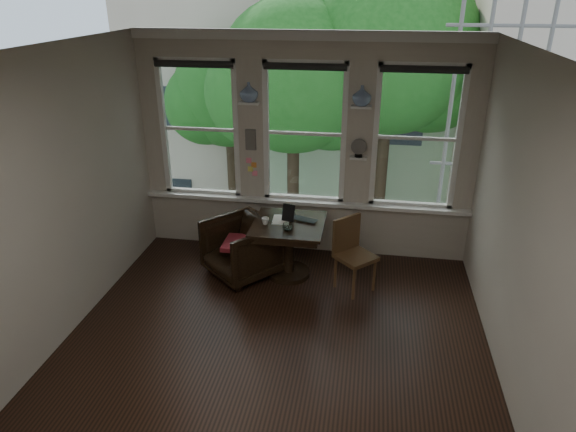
% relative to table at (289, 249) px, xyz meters
% --- Properties ---
extents(ground, '(4.50, 4.50, 0.00)m').
position_rel_table_xyz_m(ground, '(0.09, -1.43, -0.38)').
color(ground, black).
rests_on(ground, ground).
extents(ceiling, '(4.50, 4.50, 0.00)m').
position_rel_table_xyz_m(ceiling, '(0.09, -1.43, 2.62)').
color(ceiling, silver).
rests_on(ceiling, ground).
extents(wall_back, '(4.50, 0.00, 4.50)m').
position_rel_table_xyz_m(wall_back, '(0.09, 0.82, 1.12)').
color(wall_back, beige).
rests_on(wall_back, ground).
extents(wall_front, '(4.50, 0.00, 4.50)m').
position_rel_table_xyz_m(wall_front, '(0.09, -3.68, 1.12)').
color(wall_front, beige).
rests_on(wall_front, ground).
extents(wall_left, '(0.00, 4.50, 4.50)m').
position_rel_table_xyz_m(wall_left, '(-2.16, -1.43, 1.12)').
color(wall_left, beige).
rests_on(wall_left, ground).
extents(wall_right, '(0.00, 4.50, 4.50)m').
position_rel_table_xyz_m(wall_right, '(2.34, -1.43, 1.12)').
color(wall_right, beige).
rests_on(wall_right, ground).
extents(window_left, '(1.10, 0.12, 1.90)m').
position_rel_table_xyz_m(window_left, '(-1.36, 0.82, 1.32)').
color(window_left, white).
rests_on(window_left, ground).
extents(window_center, '(1.10, 0.12, 1.90)m').
position_rel_table_xyz_m(window_center, '(0.09, 0.82, 1.32)').
color(window_center, white).
rests_on(window_center, ground).
extents(window_right, '(1.10, 0.12, 1.90)m').
position_rel_table_xyz_m(window_right, '(1.54, 0.82, 1.32)').
color(window_right, white).
rests_on(window_right, ground).
extents(shelf_left, '(0.26, 0.16, 0.03)m').
position_rel_table_xyz_m(shelf_left, '(-0.64, 0.72, 1.73)').
color(shelf_left, white).
rests_on(shelf_left, ground).
extents(shelf_right, '(0.26, 0.16, 0.03)m').
position_rel_table_xyz_m(shelf_right, '(0.81, 0.72, 1.73)').
color(shelf_right, white).
rests_on(shelf_right, ground).
extents(intercom, '(0.14, 0.06, 0.28)m').
position_rel_table_xyz_m(intercom, '(-0.64, 0.75, 1.23)').
color(intercom, '#59544F').
rests_on(intercom, ground).
extents(sticky_notes, '(0.16, 0.01, 0.24)m').
position_rel_table_xyz_m(sticky_notes, '(-0.64, 0.76, 0.88)').
color(sticky_notes, pink).
rests_on(sticky_notes, ground).
extents(desk_fan, '(0.20, 0.20, 0.24)m').
position_rel_table_xyz_m(desk_fan, '(0.81, 0.70, 1.16)').
color(desk_fan, '#59544F').
rests_on(desk_fan, ground).
extents(vase_left, '(0.24, 0.24, 0.25)m').
position_rel_table_xyz_m(vase_left, '(-0.64, 0.72, 1.86)').
color(vase_left, silver).
rests_on(vase_left, shelf_left).
extents(vase_right, '(0.24, 0.24, 0.25)m').
position_rel_table_xyz_m(vase_right, '(0.81, 0.72, 1.86)').
color(vase_right, silver).
rests_on(vase_right, shelf_right).
extents(table, '(0.90, 0.90, 0.75)m').
position_rel_table_xyz_m(table, '(0.00, 0.00, 0.00)').
color(table, black).
rests_on(table, ground).
extents(armchair_left, '(1.16, 1.17, 0.76)m').
position_rel_table_xyz_m(armchair_left, '(-0.60, -0.08, 0.01)').
color(armchair_left, black).
rests_on(armchair_left, ground).
extents(cushion_red, '(0.45, 0.45, 0.06)m').
position_rel_table_xyz_m(cushion_red, '(-0.60, -0.08, 0.08)').
color(cushion_red, maroon).
rests_on(cushion_red, armchair_left).
extents(side_chair_right, '(0.59, 0.59, 0.92)m').
position_rel_table_xyz_m(side_chair_right, '(0.87, -0.21, 0.09)').
color(side_chair_right, '#472C19').
rests_on(side_chair_right, ground).
extents(laptop, '(0.38, 0.31, 0.03)m').
position_rel_table_xyz_m(laptop, '(0.17, 0.06, 0.39)').
color(laptop, black).
rests_on(laptop, table).
extents(mug, '(0.11, 0.11, 0.09)m').
position_rel_table_xyz_m(mug, '(-0.28, -0.08, 0.42)').
color(mug, white).
rests_on(mug, table).
extents(drinking_glass, '(0.16, 0.16, 0.10)m').
position_rel_table_xyz_m(drinking_glass, '(0.02, -0.22, 0.42)').
color(drinking_glass, white).
rests_on(drinking_glass, table).
extents(tablet, '(0.17, 0.11, 0.22)m').
position_rel_table_xyz_m(tablet, '(-0.01, 0.07, 0.48)').
color(tablet, black).
rests_on(tablet, table).
extents(papers, '(0.24, 0.31, 0.00)m').
position_rel_table_xyz_m(papers, '(-0.11, 0.09, 0.38)').
color(papers, silver).
rests_on(papers, table).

